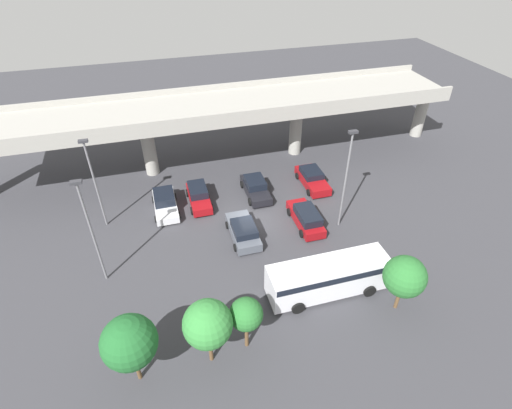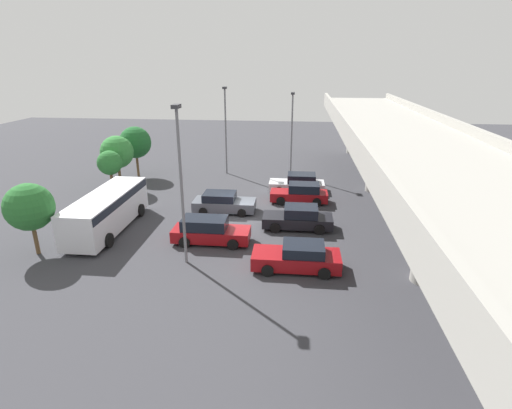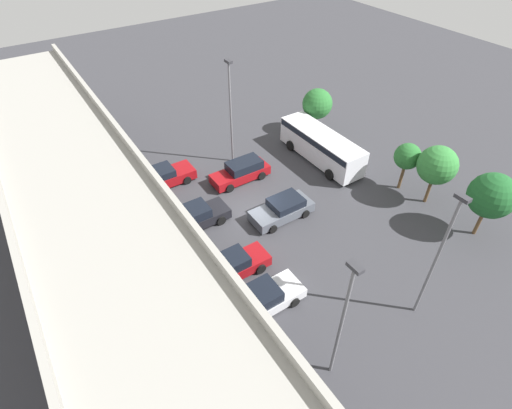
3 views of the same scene
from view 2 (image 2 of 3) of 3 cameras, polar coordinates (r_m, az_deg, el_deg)
name	(u,v)px [view 2 (image 2 of 3)]	position (r m, az deg, el deg)	size (l,w,h in m)	color
ground_plane	(241,218)	(29.18, -2.17, -2.00)	(98.76, 98.76, 0.00)	#38383D
highway_overpass	(401,142)	(28.09, 20.05, 8.43)	(47.39, 7.45, 7.19)	#9E9B93
parked_car_0	(298,183)	(35.34, 6.05, 3.08)	(2.18, 4.82, 1.54)	silver
parked_car_1	(300,193)	(32.43, 6.36, 1.58)	(1.97, 4.59, 1.58)	maroon
parked_car_2	(223,203)	(30.38, -4.70, 0.26)	(2.22, 4.67, 1.48)	#515660
parked_car_3	(298,218)	(27.40, 6.07, -1.95)	(2.12, 4.73, 1.58)	black
parked_car_4	(209,231)	(25.32, -6.70, -3.75)	(2.02, 4.86, 1.64)	maroon
parked_car_5	(298,257)	(22.21, 5.98, -7.49)	(2.17, 4.83, 1.52)	maroon
shuttle_bus	(107,209)	(28.56, -20.52, -0.55)	(8.51, 2.71, 2.53)	silver
lamp_post_near_aisle	(226,124)	(39.94, -4.37, 11.34)	(0.70, 0.35, 8.51)	slate
lamp_post_mid_lot	(181,176)	(21.57, -10.70, 4.03)	(0.70, 0.35, 8.82)	slate
lamp_post_by_overpass	(292,128)	(39.42, 5.14, 10.85)	(0.70, 0.35, 8.05)	slate
tree_front_left	(135,142)	(40.75, -16.87, 8.48)	(3.04, 3.04, 4.91)	brown
tree_front_centre	(117,152)	(37.01, -19.25, 7.07)	(2.83, 2.83, 4.77)	brown
tree_front_right	(110,163)	(34.94, -20.18, 5.57)	(2.00, 2.00, 3.98)	brown
tree_front_far_right	(29,207)	(26.32, -29.66, -0.33)	(2.76, 2.76, 4.35)	brown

